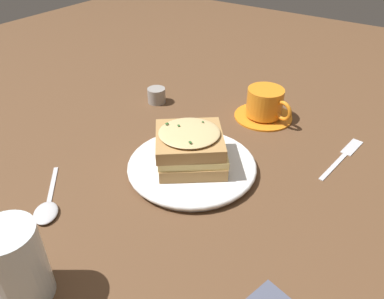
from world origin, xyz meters
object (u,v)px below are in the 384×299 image
at_px(sandwich, 191,147).
at_px(teacup_with_saucer, 265,105).
at_px(fork, 345,154).
at_px(spoon, 47,209).
at_px(condiment_pot, 157,95).
at_px(dinner_plate, 192,166).
at_px(water_glass, 16,265).

distance_m(sandwich, teacup_with_saucer, 0.27).
height_order(teacup_with_saucer, fork, teacup_with_saucer).
relative_size(sandwich, spoon, 1.35).
bearing_deg(teacup_with_saucer, spoon, -90.57).
bearing_deg(spoon, condiment_pot, -121.02).
bearing_deg(spoon, dinner_plate, -164.87).
bearing_deg(water_glass, dinner_plate, 85.06).
height_order(dinner_plate, spoon, dinner_plate).
distance_m(water_glass, spoon, 0.17).
bearing_deg(condiment_pot, spoon, -76.84).
relative_size(teacup_with_saucer, condiment_pot, 3.20).
height_order(water_glass, fork, water_glass).
height_order(water_glass, condiment_pot, water_glass).
distance_m(teacup_with_saucer, fork, 0.21).
height_order(teacup_with_saucer, condiment_pot, teacup_with_saucer).
xyz_separation_m(dinner_plate, sandwich, (-0.00, -0.00, 0.04)).
relative_size(dinner_plate, water_glass, 2.10).
bearing_deg(fork, sandwich, -129.19).
xyz_separation_m(dinner_plate, water_glass, (-0.03, -0.35, 0.05)).
bearing_deg(condiment_pot, fork, 4.61).
bearing_deg(water_glass, fork, 65.39).
bearing_deg(teacup_with_saucer, fork, 5.28).
height_order(water_glass, spoon, water_glass).
height_order(dinner_plate, water_glass, water_glass).
bearing_deg(water_glass, teacup_with_saucer, 84.86).
bearing_deg(dinner_plate, teacup_with_saucer, 84.61).
bearing_deg(dinner_plate, condiment_pot, 142.00).
bearing_deg(spoon, sandwich, -164.45).
bearing_deg(water_glass, condiment_pot, 111.10).
xyz_separation_m(teacup_with_saucer, water_glass, (-0.06, -0.61, 0.03)).
bearing_deg(spoon, teacup_with_saucer, -152.29).
distance_m(dinner_plate, condiment_pot, 0.30).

